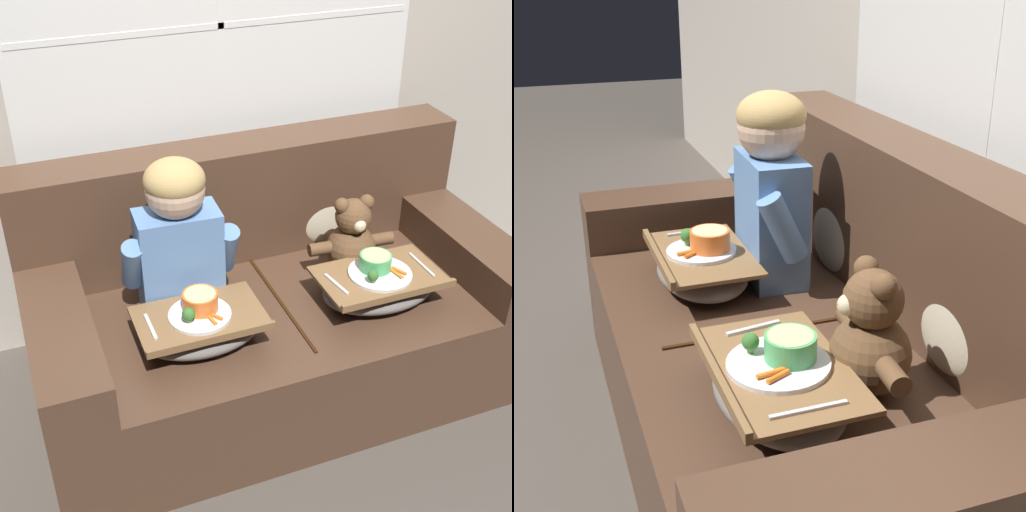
% 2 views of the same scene
% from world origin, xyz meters
% --- Properties ---
extents(ground_plane, '(14.00, 14.00, 0.00)m').
position_xyz_m(ground_plane, '(0.00, 0.00, 0.00)').
color(ground_plane, '#4C443D').
extents(couch, '(1.84, 0.96, 0.91)m').
position_xyz_m(couch, '(0.00, 0.07, 0.32)').
color(couch, '#4C3323').
rests_on(couch, ground_plane).
extents(throw_pillow_behind_child, '(0.34, 0.16, 0.35)m').
position_xyz_m(throw_pillow_behind_child, '(-0.35, 0.30, 0.59)').
color(throw_pillow_behind_child, '#C1B293').
rests_on(throw_pillow_behind_child, couch).
extents(throw_pillow_behind_teddy, '(0.31, 0.15, 0.32)m').
position_xyz_m(throw_pillow_behind_teddy, '(0.35, 0.30, 0.59)').
color(throw_pillow_behind_teddy, '#C1B293').
rests_on(throw_pillow_behind_teddy, couch).
extents(child_figure, '(0.43, 0.21, 0.60)m').
position_xyz_m(child_figure, '(-0.35, 0.06, 0.75)').
color(child_figure, '#5B84BC').
rests_on(child_figure, couch).
extents(teddy_bear, '(0.35, 0.25, 0.33)m').
position_xyz_m(teddy_bear, '(0.35, 0.06, 0.57)').
color(teddy_bear, brown).
rests_on(teddy_bear, couch).
extents(lap_tray_child, '(0.44, 0.29, 0.19)m').
position_xyz_m(lap_tray_child, '(-0.35, -0.17, 0.49)').
color(lap_tray_child, slate).
rests_on(lap_tray_child, child_figure).
extents(lap_tray_teddy, '(0.46, 0.30, 0.18)m').
position_xyz_m(lap_tray_teddy, '(0.35, -0.17, 0.49)').
color(lap_tray_teddy, slate).
rests_on(lap_tray_teddy, teddy_bear).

